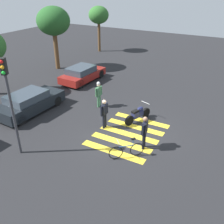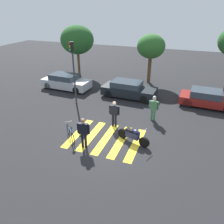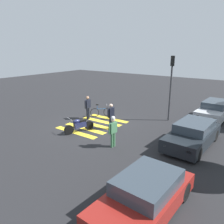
{
  "view_description": "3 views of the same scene",
  "coord_description": "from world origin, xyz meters",
  "px_view_note": "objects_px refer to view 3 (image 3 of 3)",
  "views": [
    {
      "loc": [
        -10.66,
        -4.89,
        7.49
      ],
      "look_at": [
        0.21,
        1.15,
        0.98
      ],
      "focal_mm": 40.66,
      "sensor_mm": 36.0,
      "label": 1
    },
    {
      "loc": [
        4.08,
        -9.98,
        7.05
      ],
      "look_at": [
        -0.03,
        1.14,
        1.19
      ],
      "focal_mm": 35.18,
      "sensor_mm": 36.0,
      "label": 2
    },
    {
      "loc": [
        11.09,
        9.6,
        5.16
      ],
      "look_at": [
        0.13,
        1.7,
        1.25
      ],
      "focal_mm": 35.23,
      "sensor_mm": 36.0,
      "label": 3
    }
  ],
  "objects_px": {
    "car_maroon_wagon": "(145,195)",
    "car_black_suv": "(193,134)",
    "car_silver_sedan": "(215,110)",
    "officer_by_motorcycle": "(111,115)",
    "police_motorcycle": "(79,125)",
    "officer_on_foot": "(88,106)",
    "traffic_light_pole": "(171,79)",
    "leaning_bicycle": "(101,112)",
    "pedestrian_bystander": "(113,129)"
  },
  "relations": [
    {
      "from": "leaning_bicycle",
      "to": "car_maroon_wagon",
      "type": "bearing_deg",
      "value": 46.11
    },
    {
      "from": "police_motorcycle",
      "to": "traffic_light_pole",
      "type": "xyz_separation_m",
      "value": [
        -5.64,
        3.7,
        2.67
      ]
    },
    {
      "from": "police_motorcycle",
      "to": "traffic_light_pole",
      "type": "bearing_deg",
      "value": 146.72
    },
    {
      "from": "officer_on_foot",
      "to": "car_maroon_wagon",
      "type": "relative_size",
      "value": 0.42
    },
    {
      "from": "car_silver_sedan",
      "to": "car_black_suv",
      "type": "xyz_separation_m",
      "value": [
        5.92,
        0.1,
        -0.01
      ]
    },
    {
      "from": "car_black_suv",
      "to": "traffic_light_pole",
      "type": "distance_m",
      "value": 5.07
    },
    {
      "from": "police_motorcycle",
      "to": "leaning_bicycle",
      "type": "relative_size",
      "value": 1.56
    },
    {
      "from": "leaning_bicycle",
      "to": "officer_by_motorcycle",
      "type": "relative_size",
      "value": 0.73
    },
    {
      "from": "traffic_light_pole",
      "to": "police_motorcycle",
      "type": "bearing_deg",
      "value": -33.28
    },
    {
      "from": "car_black_suv",
      "to": "traffic_light_pole",
      "type": "bearing_deg",
      "value": -141.34
    },
    {
      "from": "car_maroon_wagon",
      "to": "officer_on_foot",
      "type": "bearing_deg",
      "value": -127.95
    },
    {
      "from": "police_motorcycle",
      "to": "car_black_suv",
      "type": "height_order",
      "value": "car_black_suv"
    },
    {
      "from": "leaning_bicycle",
      "to": "car_maroon_wagon",
      "type": "relative_size",
      "value": 0.3
    },
    {
      "from": "leaning_bicycle",
      "to": "car_black_suv",
      "type": "bearing_deg",
      "value": 80.39
    },
    {
      "from": "officer_by_motorcycle",
      "to": "car_black_suv",
      "type": "bearing_deg",
      "value": 96.43
    },
    {
      "from": "car_silver_sedan",
      "to": "car_black_suv",
      "type": "bearing_deg",
      "value": 0.99
    },
    {
      "from": "officer_by_motorcycle",
      "to": "car_silver_sedan",
      "type": "xyz_separation_m",
      "value": [
        -6.5,
        5.03,
        -0.34
      ]
    },
    {
      "from": "car_black_suv",
      "to": "traffic_light_pole",
      "type": "relative_size",
      "value": 0.96
    },
    {
      "from": "pedestrian_bystander",
      "to": "car_black_suv",
      "type": "bearing_deg",
      "value": 128.36
    },
    {
      "from": "pedestrian_bystander",
      "to": "car_black_suv",
      "type": "relative_size",
      "value": 0.39
    },
    {
      "from": "officer_by_motorcycle",
      "to": "pedestrian_bystander",
      "type": "bearing_deg",
      "value": 38.28
    },
    {
      "from": "leaning_bicycle",
      "to": "officer_by_motorcycle",
      "type": "xyz_separation_m",
      "value": [
        1.83,
        2.29,
        0.61
      ]
    },
    {
      "from": "leaning_bicycle",
      "to": "traffic_light_pole",
      "type": "bearing_deg",
      "value": 115.34
    },
    {
      "from": "police_motorcycle",
      "to": "officer_on_foot",
      "type": "distance_m",
      "value": 2.79
    },
    {
      "from": "leaning_bicycle",
      "to": "car_silver_sedan",
      "type": "distance_m",
      "value": 8.68
    },
    {
      "from": "police_motorcycle",
      "to": "officer_on_foot",
      "type": "bearing_deg",
      "value": -149.84
    },
    {
      "from": "pedestrian_bystander",
      "to": "car_silver_sedan",
      "type": "relative_size",
      "value": 0.39
    },
    {
      "from": "pedestrian_bystander",
      "to": "car_black_suv",
      "type": "distance_m",
      "value": 4.4
    },
    {
      "from": "officer_on_foot",
      "to": "traffic_light_pole",
      "type": "relative_size",
      "value": 0.38
    },
    {
      "from": "car_maroon_wagon",
      "to": "traffic_light_pole",
      "type": "height_order",
      "value": "traffic_light_pole"
    },
    {
      "from": "leaning_bicycle",
      "to": "car_black_suv",
      "type": "distance_m",
      "value": 7.53
    },
    {
      "from": "car_maroon_wagon",
      "to": "traffic_light_pole",
      "type": "xyz_separation_m",
      "value": [
        -9.61,
        -3.04,
        2.5
      ]
    },
    {
      "from": "officer_on_foot",
      "to": "car_maroon_wagon",
      "type": "height_order",
      "value": "officer_on_foot"
    },
    {
      "from": "car_silver_sedan",
      "to": "car_black_suv",
      "type": "relative_size",
      "value": 0.99
    },
    {
      "from": "police_motorcycle",
      "to": "pedestrian_bystander",
      "type": "xyz_separation_m",
      "value": [
        0.54,
        3.03,
        0.56
      ]
    },
    {
      "from": "pedestrian_bystander",
      "to": "traffic_light_pole",
      "type": "xyz_separation_m",
      "value": [
        -6.18,
        0.67,
        2.11
      ]
    },
    {
      "from": "officer_by_motorcycle",
      "to": "pedestrian_bystander",
      "type": "relative_size",
      "value": 0.99
    },
    {
      "from": "police_motorcycle",
      "to": "car_maroon_wagon",
      "type": "distance_m",
      "value": 7.83
    },
    {
      "from": "car_maroon_wagon",
      "to": "car_black_suv",
      "type": "bearing_deg",
      "value": -177.43
    },
    {
      "from": "officer_on_foot",
      "to": "car_maroon_wagon",
      "type": "xyz_separation_m",
      "value": [
        6.33,
        8.11,
        -0.4
      ]
    },
    {
      "from": "officer_by_motorcycle",
      "to": "police_motorcycle",
      "type": "bearing_deg",
      "value": -39.91
    },
    {
      "from": "pedestrian_bystander",
      "to": "car_maroon_wagon",
      "type": "distance_m",
      "value": 5.07
    },
    {
      "from": "police_motorcycle",
      "to": "officer_by_motorcycle",
      "type": "height_order",
      "value": "officer_by_motorcycle"
    },
    {
      "from": "police_motorcycle",
      "to": "pedestrian_bystander",
      "type": "relative_size",
      "value": 1.13
    },
    {
      "from": "officer_by_motorcycle",
      "to": "car_black_suv",
      "type": "xyz_separation_m",
      "value": [
        -0.58,
        5.13,
        -0.35
      ]
    },
    {
      "from": "leaning_bicycle",
      "to": "car_maroon_wagon",
      "type": "height_order",
      "value": "car_maroon_wagon"
    },
    {
      "from": "officer_on_foot",
      "to": "officer_by_motorcycle",
      "type": "distance_m",
      "value": 2.81
    },
    {
      "from": "officer_by_motorcycle",
      "to": "traffic_light_pole",
      "type": "distance_m",
      "value": 5.14
    },
    {
      "from": "leaning_bicycle",
      "to": "traffic_light_pole",
      "type": "distance_m",
      "value": 5.83
    },
    {
      "from": "car_maroon_wagon",
      "to": "leaning_bicycle",
      "type": "bearing_deg",
      "value": -133.89
    }
  ]
}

